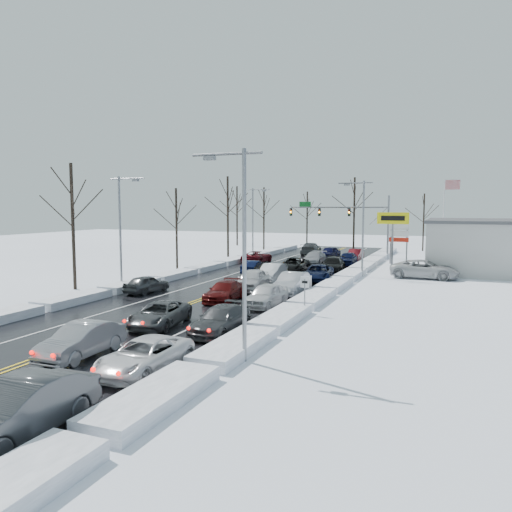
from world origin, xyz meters
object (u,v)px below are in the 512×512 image
at_px(flagpole, 445,212).
at_px(oncoming_car_0, 253,274).
at_px(traffic_signal_mast, 349,215).
at_px(tires_plus_sign, 393,222).

bearing_deg(flagpole, oncoming_car_0, -127.38).
height_order(traffic_signal_mast, flagpole, flagpole).
relative_size(traffic_signal_mast, flagpole, 1.33).
relative_size(traffic_signal_mast, oncoming_car_0, 3.28).
bearing_deg(traffic_signal_mast, oncoming_car_0, -104.47).
relative_size(tires_plus_sign, flagpole, 0.60).
distance_m(tires_plus_sign, flagpole, 14.79).
height_order(traffic_signal_mast, oncoming_car_0, traffic_signal_mast).
relative_size(flagpole, oncoming_car_0, 2.47).
distance_m(traffic_signal_mast, flagpole, 11.90).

